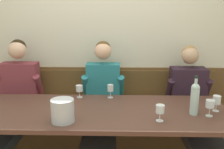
{
  "coord_description": "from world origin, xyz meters",
  "views": [
    {
      "loc": [
        0.18,
        -2.16,
        1.66
      ],
      "look_at": [
        0.11,
        0.44,
        1.02
      ],
      "focal_mm": 41.41,
      "sensor_mm": 36.0,
      "label": 1
    }
  ],
  "objects_px": {
    "ice_bucket": "(63,111)",
    "wine_glass_mid_right": "(79,89)",
    "wall_bench": "(104,125)",
    "person_center_left_seat": "(10,108)",
    "person_right_seat": "(101,110)",
    "person_left_seat": "(195,111)",
    "wine_bottle_amber_mid": "(195,98)",
    "wine_glass_near_bucket": "(160,109)",
    "dining_table": "(99,117)",
    "wine_glass_left_end": "(217,101)",
    "wine_glass_mid_left": "(210,105)",
    "wine_glass_center_front": "(110,89)"
  },
  "relations": [
    {
      "from": "wall_bench",
      "to": "person_right_seat",
      "type": "distance_m",
      "value": 0.52
    },
    {
      "from": "wall_bench",
      "to": "dining_table",
      "type": "height_order",
      "value": "wall_bench"
    },
    {
      "from": "wall_bench",
      "to": "person_center_left_seat",
      "type": "relative_size",
      "value": 2.05
    },
    {
      "from": "wall_bench",
      "to": "person_center_left_seat",
      "type": "xyz_separation_m",
      "value": [
        -1.0,
        -0.38,
        0.36
      ]
    },
    {
      "from": "dining_table",
      "to": "person_center_left_seat",
      "type": "bearing_deg",
      "value": 162.13
    },
    {
      "from": "wine_glass_mid_left",
      "to": "wine_glass_center_front",
      "type": "distance_m",
      "value": 1.02
    },
    {
      "from": "person_right_seat",
      "to": "wine_glass_left_end",
      "type": "bearing_deg",
      "value": -16.24
    },
    {
      "from": "person_center_left_seat",
      "to": "person_right_seat",
      "type": "xyz_separation_m",
      "value": [
        1.0,
        -0.01,
        -0.01
      ]
    },
    {
      "from": "ice_bucket",
      "to": "wine_bottle_amber_mid",
      "type": "bearing_deg",
      "value": 9.5
    },
    {
      "from": "wine_bottle_amber_mid",
      "to": "wine_glass_near_bucket",
      "type": "relative_size",
      "value": 2.49
    },
    {
      "from": "wine_glass_near_bucket",
      "to": "wine_glass_mid_left",
      "type": "xyz_separation_m",
      "value": [
        0.46,
        0.12,
        0.0
      ]
    },
    {
      "from": "wine_glass_mid_left",
      "to": "person_left_seat",
      "type": "bearing_deg",
      "value": 87.94
    },
    {
      "from": "dining_table",
      "to": "ice_bucket",
      "type": "distance_m",
      "value": 0.43
    },
    {
      "from": "wine_glass_near_bucket",
      "to": "wine_glass_mid_right",
      "type": "relative_size",
      "value": 1.07
    },
    {
      "from": "dining_table",
      "to": "wine_glass_mid_right",
      "type": "xyz_separation_m",
      "value": [
        -0.24,
        0.36,
        0.16
      ]
    },
    {
      "from": "person_center_left_seat",
      "to": "ice_bucket",
      "type": "relative_size",
      "value": 6.84
    },
    {
      "from": "wine_glass_left_end",
      "to": "wine_glass_mid_right",
      "type": "relative_size",
      "value": 1.11
    },
    {
      "from": "dining_table",
      "to": "wine_glass_left_end",
      "type": "distance_m",
      "value": 1.11
    },
    {
      "from": "ice_bucket",
      "to": "wine_glass_near_bucket",
      "type": "bearing_deg",
      "value": 2.44
    },
    {
      "from": "wine_bottle_amber_mid",
      "to": "wine_glass_mid_right",
      "type": "distance_m",
      "value": 1.19
    },
    {
      "from": "ice_bucket",
      "to": "wine_glass_left_end",
      "type": "distance_m",
      "value": 1.4
    },
    {
      "from": "wine_glass_near_bucket",
      "to": "person_center_left_seat",
      "type": "bearing_deg",
      "value": 159.75
    },
    {
      "from": "wine_glass_near_bucket",
      "to": "dining_table",
      "type": "bearing_deg",
      "value": 155.47
    },
    {
      "from": "dining_table",
      "to": "person_left_seat",
      "type": "distance_m",
      "value": 1.06
    },
    {
      "from": "person_center_left_seat",
      "to": "wine_glass_left_end",
      "type": "relative_size",
      "value": 8.99
    },
    {
      "from": "wine_glass_left_end",
      "to": "wine_glass_mid_right",
      "type": "height_order",
      "value": "wine_glass_left_end"
    },
    {
      "from": "wine_bottle_amber_mid",
      "to": "wine_glass_mid_right",
      "type": "relative_size",
      "value": 2.65
    },
    {
      "from": "person_left_seat",
      "to": "wine_glass_mid_left",
      "type": "height_order",
      "value": "person_left_seat"
    },
    {
      "from": "person_right_seat",
      "to": "wine_glass_center_front",
      "type": "relative_size",
      "value": 9.19
    },
    {
      "from": "dining_table",
      "to": "wine_bottle_amber_mid",
      "type": "distance_m",
      "value": 0.9
    },
    {
      "from": "wine_glass_mid_right",
      "to": "wine_glass_near_bucket",
      "type": "bearing_deg",
      "value": -37.98
    },
    {
      "from": "wine_bottle_amber_mid",
      "to": "wine_glass_left_end",
      "type": "relative_size",
      "value": 2.39
    },
    {
      "from": "person_right_seat",
      "to": "person_left_seat",
      "type": "relative_size",
      "value": 1.0
    },
    {
      "from": "wall_bench",
      "to": "person_center_left_seat",
      "type": "height_order",
      "value": "person_center_left_seat"
    },
    {
      "from": "dining_table",
      "to": "ice_bucket",
      "type": "relative_size",
      "value": 12.52
    },
    {
      "from": "dining_table",
      "to": "wine_glass_left_end",
      "type": "relative_size",
      "value": 16.44
    },
    {
      "from": "wall_bench",
      "to": "wine_glass_left_end",
      "type": "bearing_deg",
      "value": -32.79
    },
    {
      "from": "ice_bucket",
      "to": "wine_glass_mid_right",
      "type": "bearing_deg",
      "value": 86.0
    },
    {
      "from": "wall_bench",
      "to": "wine_glass_left_end",
      "type": "relative_size",
      "value": 18.45
    },
    {
      "from": "wine_bottle_amber_mid",
      "to": "wine_glass_left_end",
      "type": "bearing_deg",
      "value": 19.99
    },
    {
      "from": "wine_glass_center_front",
      "to": "wine_bottle_amber_mid",
      "type": "bearing_deg",
      "value": -30.19
    },
    {
      "from": "dining_table",
      "to": "person_right_seat",
      "type": "bearing_deg",
      "value": 89.77
    },
    {
      "from": "wall_bench",
      "to": "ice_bucket",
      "type": "xyz_separation_m",
      "value": [
        -0.28,
        -0.98,
        0.57
      ]
    },
    {
      "from": "dining_table",
      "to": "wine_bottle_amber_mid",
      "type": "height_order",
      "value": "wine_bottle_amber_mid"
    },
    {
      "from": "wall_bench",
      "to": "wine_glass_mid_left",
      "type": "height_order",
      "value": "wall_bench"
    },
    {
      "from": "person_center_left_seat",
      "to": "person_left_seat",
      "type": "distance_m",
      "value": 2.01
    },
    {
      "from": "person_right_seat",
      "to": "wine_bottle_amber_mid",
      "type": "distance_m",
      "value": 0.99
    },
    {
      "from": "person_left_seat",
      "to": "wine_bottle_amber_mid",
      "type": "bearing_deg",
      "value": -109.06
    },
    {
      "from": "dining_table",
      "to": "wine_glass_center_front",
      "type": "distance_m",
      "value": 0.41
    },
    {
      "from": "wine_glass_near_bucket",
      "to": "wine_glass_left_end",
      "type": "height_order",
      "value": "wine_glass_left_end"
    }
  ]
}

